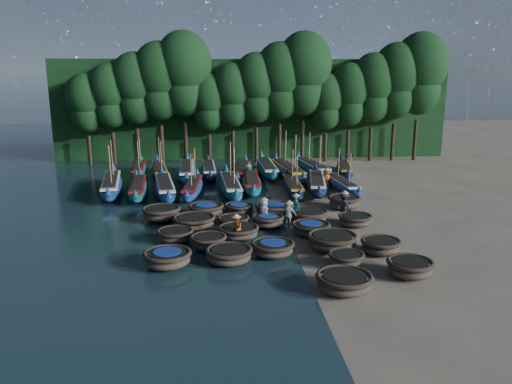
{
  "coord_description": "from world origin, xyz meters",
  "views": [
    {
      "loc": [
        -3.89,
        -28.74,
        8.82
      ],
      "look_at": [
        -1.38,
        2.13,
        1.3
      ],
      "focal_mm": 35.0,
      "sensor_mm": 36.0,
      "label": 1
    }
  ],
  "objects": [
    {
      "name": "coracle_22",
      "position": [
        -2.51,
        1.6,
        0.38
      ],
      "size": [
        1.89,
        1.89,
        0.67
      ],
      "rotation": [
        0.0,
        0.0,
        0.1
      ],
      "color": "brown",
      "rests_on": "ground"
    },
    {
      "name": "tree_7",
      "position": [
        0.1,
        20.0,
        7.32
      ],
      "size": [
        4.51,
        4.51,
        10.63
      ],
      "color": "black",
      "rests_on": "ground"
    },
    {
      "name": "long_boat_4",
      "position": [
        -2.84,
        7.14,
        0.58
      ],
      "size": [
        2.0,
        8.63,
        3.67
      ],
      "rotation": [
        0.0,
        0.0,
        0.06
      ],
      "color": "#115560",
      "rests_on": "ground"
    },
    {
      "name": "coracle_8",
      "position": [
        2.03,
        -7.47,
        0.38
      ],
      "size": [
        2.02,
        2.02,
        0.66
      ],
      "rotation": [
        0.0,
        0.0,
        -0.36
      ],
      "color": "brown",
      "rests_on": "ground"
    },
    {
      "name": "coracle_18",
      "position": [
        1.55,
        -0.52,
        0.44
      ],
      "size": [
        2.67,
        2.67,
        0.77
      ],
      "rotation": [
        0.0,
        0.0,
        -0.25
      ],
      "color": "brown",
      "rests_on": "ground"
    },
    {
      "name": "tree_0",
      "position": [
        -16.0,
        20.0,
        5.97
      ],
      "size": [
        3.68,
        3.68,
        8.68
      ],
      "color": "black",
      "rests_on": "ground"
    },
    {
      "name": "long_boat_8",
      "position": [
        5.53,
        7.3,
        0.49
      ],
      "size": [
        1.96,
        7.27,
        3.1
      ],
      "rotation": [
        0.0,
        0.0,
        0.1
      ],
      "color": "navy",
      "rests_on": "ground"
    },
    {
      "name": "long_boat_9",
      "position": [
        -10.58,
        14.42,
        0.5
      ],
      "size": [
        1.91,
        7.44,
        3.17
      ],
      "rotation": [
        0.0,
        0.0,
        0.08
      ],
      "color": "#115560",
      "rests_on": "ground"
    },
    {
      "name": "long_boat_6",
      "position": [
        1.77,
        6.98,
        0.49
      ],
      "size": [
        1.46,
        7.33,
        3.11
      ],
      "rotation": [
        0.0,
        0.0,
        -0.03
      ],
      "color": "#0E1C34",
      "rests_on": "ground"
    },
    {
      "name": "tree_13",
      "position": [
        13.9,
        20.0,
        8.0
      ],
      "size": [
        4.92,
        4.92,
        11.6
      ],
      "color": "black",
      "rests_on": "ground"
    },
    {
      "name": "fisherman_5",
      "position": [
        -1.32,
        10.4,
        0.79
      ],
      "size": [
        0.99,
        1.44,
        1.69
      ],
      "rotation": [
        0.0,
        0.0,
        1.13
      ],
      "color": "#176460",
      "rests_on": "ground"
    },
    {
      "name": "ground",
      "position": [
        0.0,
        0.0,
        0.0
      ],
      "size": [
        120.0,
        120.0,
        0.0
      ],
      "primitive_type": "plane",
      "color": "gray",
      "rests_on": "ground"
    },
    {
      "name": "long_boat_14",
      "position": [
        0.51,
        13.63,
        0.59
      ],
      "size": [
        1.77,
        8.84,
        1.56
      ],
      "rotation": [
        0.0,
        0.0,
        0.03
      ],
      "color": "#115560",
      "rests_on": "ground"
    },
    {
      "name": "coracle_9",
      "position": [
        4.15,
        -6.01,
        0.43
      ],
      "size": [
        2.31,
        2.31,
        0.76
      ],
      "rotation": [
        0.0,
        0.0,
        0.3
      ],
      "color": "brown",
      "rests_on": "ground"
    },
    {
      "name": "long_boat_10",
      "position": [
        -8.75,
        13.87,
        0.52
      ],
      "size": [
        2.6,
        7.59,
        3.27
      ],
      "rotation": [
        0.0,
        0.0,
        0.17
      ],
      "color": "navy",
      "rests_on": "ground"
    },
    {
      "name": "long_boat_13",
      "position": [
        -1.73,
        12.64,
        0.55
      ],
      "size": [
        2.56,
        8.19,
        1.45
      ],
      "rotation": [
        0.0,
        0.0,
        -0.14
      ],
      "color": "navy",
      "rests_on": "ground"
    },
    {
      "name": "long_boat_5",
      "position": [
        -1.23,
        8.36,
        0.56
      ],
      "size": [
        1.71,
        8.42,
        1.48
      ],
      "rotation": [
        0.0,
        0.0,
        -0.03
      ],
      "color": "#115560",
      "rests_on": "ground"
    },
    {
      "name": "tree_5",
      "position": [
        -4.5,
        20.0,
        5.97
      ],
      "size": [
        3.68,
        3.68,
        8.68
      ],
      "color": "black",
      "rests_on": "ground"
    },
    {
      "name": "coracle_21",
      "position": [
        -4.57,
        1.05,
        0.48
      ],
      "size": [
        2.35,
        2.35,
        0.83
      ],
      "rotation": [
        0.0,
        0.0,
        -0.17
      ],
      "color": "brown",
      "rests_on": "ground"
    },
    {
      "name": "tree_8",
      "position": [
        2.4,
        20.0,
        8.0
      ],
      "size": [
        4.92,
        4.92,
        11.6
      ],
      "color": "black",
      "rests_on": "ground"
    },
    {
      "name": "long_boat_15",
      "position": [
        2.19,
        12.33,
        0.61
      ],
      "size": [
        2.72,
        9.03,
        3.87
      ],
      "rotation": [
        0.0,
        0.0,
        0.13
      ],
      "color": "navy",
      "rests_on": "ground"
    },
    {
      "name": "long_boat_16",
      "position": [
        4.57,
        13.87,
        0.56
      ],
      "size": [
        2.71,
        8.23,
        3.54
      ],
      "rotation": [
        0.0,
        0.0,
        0.16
      ],
      "color": "#115560",
      "rests_on": "ground"
    },
    {
      "name": "coracle_11",
      "position": [
        -4.36,
        -4.68,
        0.43
      ],
      "size": [
        2.07,
        2.07,
        0.75
      ],
      "rotation": [
        0.0,
        0.0,
        -0.23
      ],
      "color": "brown",
      "rests_on": "ground"
    },
    {
      "name": "fisherman_6",
      "position": [
        4.57,
        8.17,
        0.83
      ],
      "size": [
        0.85,
        0.88,
        1.72
      ],
      "rotation": [
        0.0,
        0.0,
        0.86
      ],
      "color": "#AF4E17",
      "rests_on": "ground"
    },
    {
      "name": "coracle_13",
      "position": [
        1.25,
        -2.86,
        0.4
      ],
      "size": [
        2.47,
        2.47,
        0.7
      ],
      "rotation": [
        0.0,
        0.0,
        0.27
      ],
      "color": "brown",
      "rests_on": "ground"
    },
    {
      "name": "coracle_23",
      "position": [
        -0.38,
        1.01,
        0.47
      ],
      "size": [
        2.86,
        2.86,
        0.81
      ],
      "rotation": [
        0.0,
        0.0,
        0.41
      ],
      "color": "brown",
      "rests_on": "ground"
    },
    {
      "name": "fisherman_0",
      "position": [
        -1.15,
        -0.7,
        0.86
      ],
      "size": [
        0.79,
        0.91,
        1.78
      ],
      "rotation": [
        0.0,
        0.0,
        2.01
      ],
      "color": "silver",
      "rests_on": "ground"
    },
    {
      "name": "tree_2",
      "position": [
        -11.4,
        20.0,
        7.32
      ],
      "size": [
        4.51,
        4.51,
        10.63
      ],
      "color": "black",
      "rests_on": "ground"
    },
    {
      "name": "tree_12",
      "position": [
        11.6,
        20.0,
        7.32
      ],
      "size": [
        4.51,
        4.51,
        10.63
      ],
      "color": "black",
      "rests_on": "ground"
    },
    {
      "name": "long_boat_1",
      "position": [
        -9.59,
        7.21,
        0.53
      ],
      "size": [
        2.15,
        7.85,
        1.39
      ],
      "rotation": [
        0.0,
        0.0,
        0.1
      ],
      "color": "#115560",
      "rests_on": "ground"
    },
    {
      "name": "foliage_wall",
      "position": [
        0.0,
        23.5,
        5.0
      ],
      "size": [
        40.0,
        3.0,
        10.0
      ],
      "primitive_type": "cube",
      "color": "black",
      "rests_on": "ground"
    },
    {
      "name": "coracle_19",
      "position": [
        4.16,
        -1.4,
        0.39
      ],
      "size": [
        2.0,
        2.0,
        0.67
      ],
      "rotation": [
        0.0,
        0.0,
        -0.07
      ],
      "color": "brown",
      "rests_on": "ground"
    },
    {
      "name": "long_boat_3",
      "position": [
        -5.65,
        7.12,
        0.52
      ],
      "size": [
        1.81,
        7.64,
        3.25
      ],
      "rotation": [
        0.0,
        0.0,
        -0.06
      ],
      "color": "navy",
      "rests_on": "ground"
    },
    {
      "name": "coracle_10",
      "position": [
        -6.11,
        -3.4,
        0.4
      ],
      "size": [
        2.37,
        2.37,
        0.69
      ],
      "rotation": [
        0.0,
        0.0,
        0.39
      ],
      "color": "brown",
      "rests_on": "ground"
    },
    {
      "name": "tree_11",
      "position": [
        9.3,
        20.0,
        6.65
      ],
      "size": [
        4.09,
        4.09,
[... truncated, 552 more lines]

